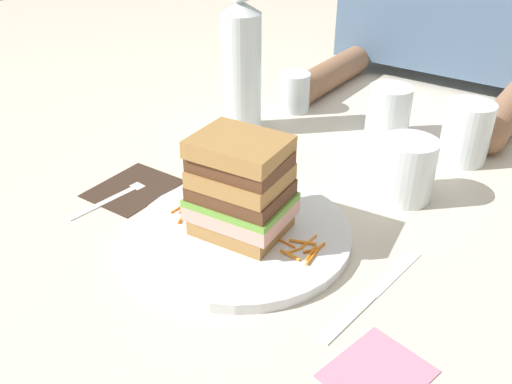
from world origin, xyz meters
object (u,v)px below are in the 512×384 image
Objects in this scene: juice_glass at (406,173)px; empty_tumbler_1 at (388,113)px; water_bottle at (242,67)px; empty_tumbler_2 at (466,132)px; napkin_dark at (133,188)px; fork at (121,192)px; sandwich at (242,186)px; knife at (371,295)px; napkin_pink at (377,373)px; empty_tumbler_0 at (294,92)px; main_plate at (243,233)px.

empty_tumbler_1 is at bearing 121.04° from juice_glass.
water_bottle is 2.63× the size of empty_tumbler_2.
napkin_dark is 0.74× the size of fork.
sandwich reaches higher than empty_tumbler_2.
empty_tumbler_2 reaches higher than knife.
napkin_pink is at bearing -71.61° from juice_glass.
water_bottle is 2.79× the size of empty_tumbler_1.
napkin_dark is 0.39m from knife.
fork is 0.41m from juice_glass.
empty_tumbler_0 is (-0.30, 0.18, -0.00)m from juice_glass.
empty_tumbler_0 is (-0.17, 0.40, 0.03)m from main_plate.
main_plate reaches higher than fork.
napkin_pink is (0.41, -0.50, -0.04)m from empty_tumbler_0.
sandwich is at bearing -1.31° from napkin_dark.
main_plate is at bearing 4.87° from fork.
knife is at bearing 118.43° from napkin_pink.
knife is at bearing -1.66° from napkin_dark.
sandwich is at bearing -53.52° from water_bottle.
main_plate is 2.29× the size of napkin_dark.
knife is at bearing -86.89° from empty_tumbler_2.
fork is at bearing -92.00° from water_bottle.
empty_tumbler_0 is at bearing 113.15° from sandwich.
sandwich reaches higher than juice_glass.
napkin_pink is at bearing -11.01° from fork.
napkin_dark is 1.30× the size of napkin_pink.
juice_glass is 0.20m from empty_tumbler_1.
empty_tumbler_1 is 0.94× the size of empty_tumbler_2.
empty_tumbler_0 is at bearing 176.65° from empty_tumbler_1.
juice_glass reaches higher than empty_tumbler_0.
empty_tumbler_2 is at bearing 45.35° from napkin_dark.
sandwich is 0.22m from fork.
water_bottle is at bearing -163.03° from empty_tumbler_2.
water_bottle is 2.73× the size of napkin_pink.
water_bottle is 0.59m from napkin_pink.
water_bottle reaches higher than juice_glass.
empty_tumbler_1 is at bearing 86.00° from sandwich.
sandwich is at bearing 4.78° from fork.
juice_glass is (0.13, 0.22, 0.03)m from main_plate.
main_plate is 0.42m from empty_tumbler_2.
main_plate is at bearing 156.20° from napkin_pink.
empty_tumbler_1 is at bearing 86.01° from main_plate.
water_bottle is (-0.20, 0.27, 0.11)m from main_plate.
empty_tumbler_0 is 0.79× the size of empty_tumbler_1.
juice_glass is (0.34, 0.23, 0.03)m from fork.
knife is at bearing -2.05° from sandwich.
sandwich is 0.27m from napkin_pink.
knife is at bearing -35.71° from water_bottle.
knife is (0.39, 0.01, -0.00)m from fork.
napkin_dark is 0.40m from juice_glass.
empty_tumbler_2 is at bearing 46.83° from fork.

